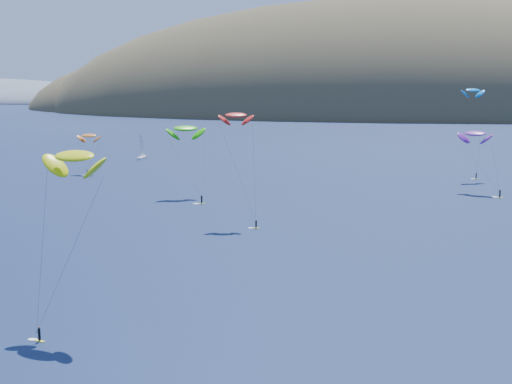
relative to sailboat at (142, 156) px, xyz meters
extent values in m
ellipsoid|color=#3D3526|center=(91.07, 360.46, -13.48)|extent=(600.00, 300.00, 210.00)
ellipsoid|color=#3D3526|center=(-68.93, 390.46, -8.08)|extent=(340.00, 240.00, 120.00)
ellipsoid|color=slate|center=(-268.93, 520.46, -3.52)|extent=(240.00, 180.00, 44.00)
cube|color=white|center=(0.00, -0.01, -0.56)|extent=(2.03, 6.83, 0.81)
cylinder|color=white|center=(0.00, 0.44, 4.18)|extent=(0.13, 0.13, 9.48)
cube|color=#FAFA1B|center=(-2.04, -43.83, -0.84)|extent=(1.31, 0.42, 0.07)
cylinder|color=black|center=(-2.04, -43.83, -0.03)|extent=(0.30, 0.30, 1.39)
sphere|color=#8C6047|center=(-2.04, -43.83, 0.78)|extent=(0.23, 0.23, 0.23)
ellipsoid|color=orange|center=(-2.99, -39.23, 10.72)|extent=(7.26, 3.57, 3.99)
cube|color=#FAFA1B|center=(47.14, -172.40, -0.84)|extent=(1.34, 0.73, 0.07)
cylinder|color=black|center=(47.14, -172.40, -0.03)|extent=(0.30, 0.30, 1.38)
sphere|color=#8C6047|center=(47.14, -172.40, 0.77)|extent=(0.23, 0.23, 0.23)
ellipsoid|color=#D4E40D|center=(49.15, -165.59, 19.47)|extent=(9.34, 6.30, 4.77)
cube|color=#FAFA1B|center=(43.62, -84.34, -0.83)|extent=(1.59, 1.04, 0.09)
cylinder|color=black|center=(43.62, -84.34, 0.14)|extent=(0.36, 0.36, 1.65)
sphere|color=#8C6047|center=(43.62, -84.34, 1.10)|extent=(0.28, 0.28, 0.28)
ellipsoid|color=#26BA0A|center=(36.96, -73.40, 15.87)|extent=(10.24, 7.74, 5.18)
cube|color=#FAFA1B|center=(112.07, -31.25, -0.84)|extent=(1.37, 0.92, 0.07)
cylinder|color=black|center=(112.07, -31.25, 0.00)|extent=(0.31, 0.31, 1.42)
sphere|color=#8C6047|center=(112.07, -31.25, 0.82)|extent=(0.24, 0.24, 0.24)
ellipsoid|color=#0068BF|center=(110.25, -28.86, 24.60)|extent=(7.86, 6.07, 3.98)
cube|color=#FAFA1B|center=(113.68, -63.70, -0.83)|extent=(1.58, 1.11, 0.09)
cylinder|color=black|center=(113.68, -63.70, 0.14)|extent=(0.36, 0.36, 1.65)
sphere|color=#8C6047|center=(113.68, -63.70, 1.10)|extent=(0.28, 0.28, 0.28)
ellipsoid|color=#6F209E|center=(108.25, -54.56, 14.12)|extent=(9.58, 7.60, 4.85)
cube|color=#FAFA1B|center=(60.82, -108.80, -0.84)|extent=(1.33, 0.64, 0.07)
cylinder|color=black|center=(60.82, -108.80, -0.04)|extent=(0.30, 0.30, 1.37)
sphere|color=#8C6047|center=(60.82, -108.80, 0.76)|extent=(0.23, 0.23, 0.23)
ellipsoid|color=red|center=(55.90, -103.95, 20.97)|extent=(7.19, 4.47, 3.73)
camera|label=1|loc=(84.43, -243.58, 28.78)|focal=50.00mm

